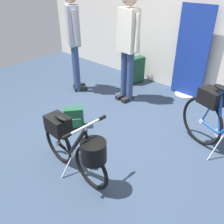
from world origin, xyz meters
The scene contains 9 objects.
ground_plane centered at (0.00, 0.00, 0.00)m, with size 8.19×8.19×0.00m, color #2D3D51.
back_wall centered at (0.00, 2.46, 1.42)m, with size 8.19×0.10×2.84m, color silver.
floor_banner_stand centered at (-0.07, 2.27, 0.72)m, with size 0.60×0.36×1.61m.
folding_bike_foreground centered at (0.04, -0.47, 0.42)m, with size 1.11×0.53×0.78m.
display_bike_left centered at (1.07, 0.97, 0.45)m, with size 1.37×0.60×0.99m.
visitor_near_wall centered at (-1.76, 1.04, 1.07)m, with size 0.47×0.38×1.82m.
visitor_browsing centered at (-0.78, 1.38, 1.07)m, with size 0.53×0.30×1.82m.
rolling_suitcase centered at (-1.14, 2.09, 0.28)m, with size 0.24×0.39×0.83m.
backpack_on_floor centered at (-0.76, 0.14, 0.16)m, with size 0.28×0.31×0.32m.
Camera 1 is at (1.74, -1.71, 2.05)m, focal length 38.64 mm.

